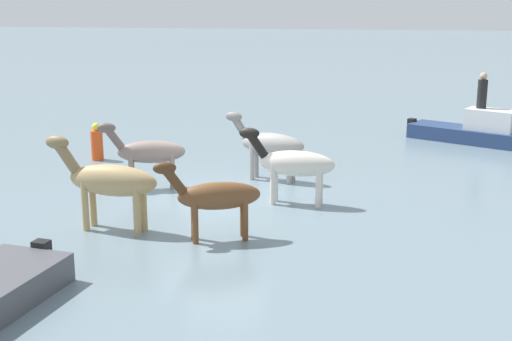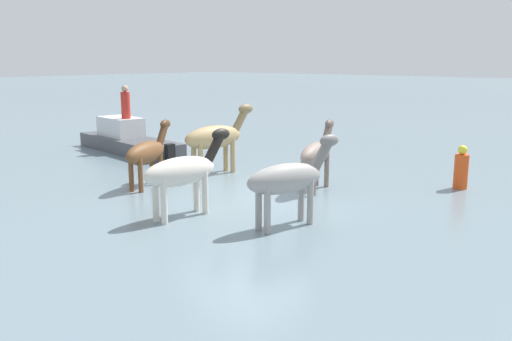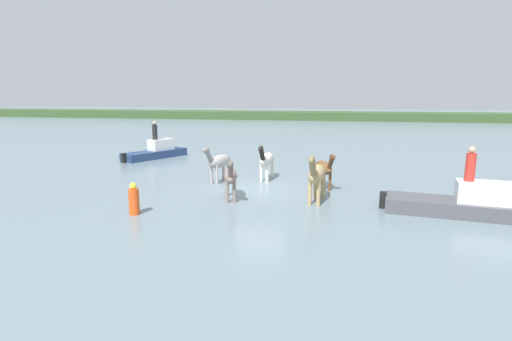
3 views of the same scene
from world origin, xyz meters
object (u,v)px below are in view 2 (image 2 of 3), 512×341
horse_dark_mare (216,137)px  buoy_channel_marker (461,169)px  person_boatman_standing (126,103)px  horse_pinto_flank (317,154)px  horse_gray_outer (147,152)px  horse_lead (183,171)px  horse_chestnut_trailing (288,179)px  boat_motor_center (128,143)px

horse_dark_mare → buoy_channel_marker: bearing=-58.7°
buoy_channel_marker → horse_dark_mare: bearing=24.5°
person_boatman_standing → horse_pinto_flank: bearing=176.9°
horse_dark_mare → person_boatman_standing: size_ratio=2.15×
horse_pinto_flank → horse_dark_mare: horse_dark_mare is taller
horse_gray_outer → person_boatman_standing: bearing=38.3°
horse_gray_outer → buoy_channel_marker: bearing=-71.2°
horse_lead → horse_dark_mare: horse_dark_mare is taller
horse_dark_mare → horse_chestnut_trailing: bearing=-113.4°
horse_pinto_flank → horse_chestnut_trailing: bearing=-171.1°
horse_chestnut_trailing → horse_lead: bearing=127.9°
horse_pinto_flank → boat_motor_center: size_ratio=0.41×
horse_dark_mare → buoy_channel_marker: 6.77m
horse_lead → boat_motor_center: bearing=65.1°
buoy_channel_marker → person_boatman_standing: bearing=10.4°
horse_dark_mare → horse_chestnut_trailing: 5.37m
boat_motor_center → horse_gray_outer: bearing=156.7°
horse_lead → horse_dark_mare: size_ratio=0.91×
boat_motor_center → horse_pinto_flank: bearing=-174.9°
horse_lead → horse_chestnut_trailing: 2.29m
person_boatman_standing → buoy_channel_marker: size_ratio=1.04×
horse_lead → horse_dark_mare: 4.39m
horse_gray_outer → person_boatman_standing: (4.94, -3.04, 0.83)m
horse_dark_mare → horse_pinto_flank: bearing=-78.9°
buoy_channel_marker → horse_gray_outer: bearing=38.8°
horse_pinto_flank → horse_lead: 3.92m
person_boatman_standing → horse_lead: bearing=150.8°
horse_lead → person_boatman_standing: (7.71, -4.30, 0.76)m
horse_dark_mare → person_boatman_standing: (5.18, -0.71, 0.66)m
horse_gray_outer → buoy_channel_marker: size_ratio=1.87×
person_boatman_standing → horse_gray_outer: bearing=148.4°
horse_dark_mare → horse_gray_outer: size_ratio=1.20×
horse_pinto_flank → horse_gray_outer: 4.40m
horse_lead → horse_chestnut_trailing: (-2.11, -0.88, -0.01)m
boat_motor_center → person_boatman_standing: size_ratio=4.60×
person_boatman_standing → buoy_channel_marker: 11.57m
person_boatman_standing → horse_dark_mare: bearing=172.2°
horse_pinto_flank → buoy_channel_marker: (-2.80, -2.55, -0.44)m
boat_motor_center → person_boatman_standing: (-0.04, 0.06, 1.43)m
horse_chestnut_trailing → person_boatman_standing: 10.42m
horse_gray_outer → horse_chestnut_trailing: horse_chestnut_trailing is taller
horse_gray_outer → horse_lead: bearing=-134.5°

